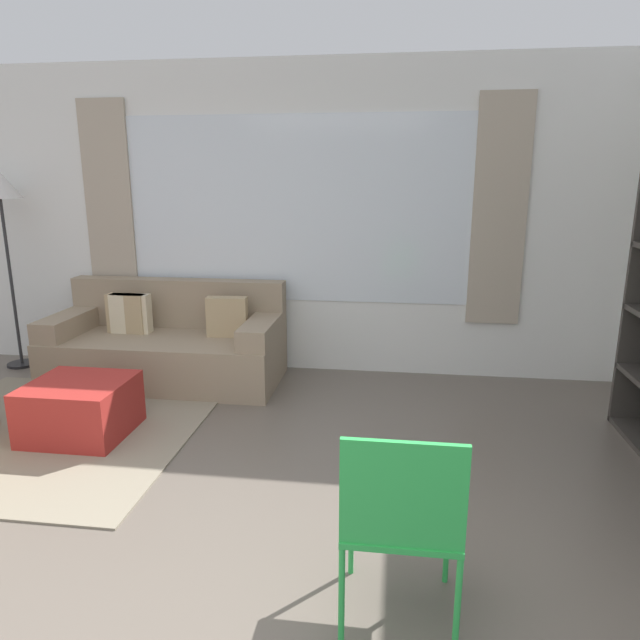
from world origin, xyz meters
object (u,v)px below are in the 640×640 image
(ottoman, at_px, (80,409))
(floor_lamp, at_px, (0,194))
(folding_chair, at_px, (401,513))
(couch_main, at_px, (168,345))

(ottoman, relative_size, floor_lamp, 0.36)
(folding_chair, bearing_deg, couch_main, -52.68)
(floor_lamp, bearing_deg, folding_chair, -38.31)
(floor_lamp, distance_m, folding_chair, 4.64)
(ottoman, xyz_separation_m, folding_chair, (2.16, -1.46, 0.32))
(couch_main, relative_size, folding_chair, 2.26)
(floor_lamp, relative_size, folding_chair, 2.09)
(ottoman, height_order, floor_lamp, floor_lamp)
(floor_lamp, height_order, folding_chair, floor_lamp)
(couch_main, xyz_separation_m, ottoman, (-0.15, -1.17, -0.11))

